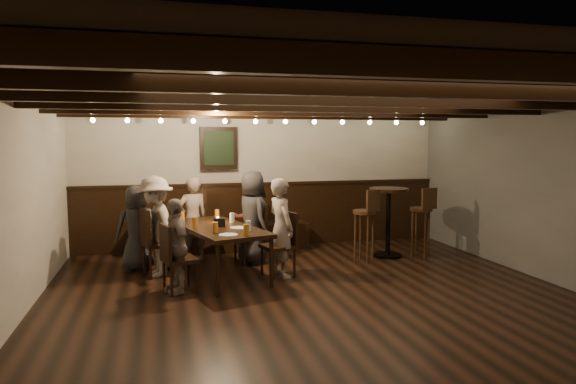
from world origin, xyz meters
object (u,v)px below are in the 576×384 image
object	(u,v)px
bar_stool_right	(421,231)
chair_left_near	(158,255)
chair_left_far	(179,271)
chair_right_near	(251,245)
high_top_table	(388,212)
chair_right_far	(279,257)
person_right_far	(281,228)
bar_stool_left	(364,235)
person_right_near	(253,217)
dining_table	(218,230)
person_bench_right	(249,218)
person_left_far	(176,246)
person_left_near	(155,226)
person_bench_centre	(193,219)
person_bench_left	(137,228)

from	to	relation	value
bar_stool_right	chair_left_near	bearing A→B (deg)	164.63
chair_left_far	chair_right_near	distance (m)	1.70
high_top_table	chair_right_near	bearing A→B (deg)	177.05
chair_right_far	person_right_far	bearing A→B (deg)	-90.00
chair_left_far	bar_stool_left	size ratio (longest dim) A/B	0.76
bar_stool_left	person_right_far	bearing A→B (deg)	170.84
chair_right_near	person_right_near	world-z (taller)	person_right_near
person_right_far	high_top_table	size ratio (longest dim) A/B	1.23
dining_table	person_bench_right	bearing A→B (deg)	45.00
person_left_far	bar_stool_left	bearing A→B (deg)	92.24
chair_left_near	person_right_far	xyz separation A→B (m)	(1.66, -0.47, 0.40)
chair_left_near	chair_right_near	distance (m)	1.44
person_left_near	high_top_table	distance (m)	3.66
person_left_near	person_right_near	distance (m)	1.50
chair_right_far	person_bench_centre	bearing A→B (deg)	25.61
bar_stool_right	person_right_far	bearing A→B (deg)	176.37
person_bench_left	person_bench_centre	size ratio (longest dim) A/B	0.94
chair_left_far	bar_stool_right	distance (m)	4.00
person_bench_left	bar_stool_left	distance (m)	3.44
dining_table	bar_stool_right	world-z (taller)	bar_stool_right
chair_left_near	person_left_near	world-z (taller)	person_left_near
chair_right_far	person_bench_right	xyz separation A→B (m)	(-0.19, 1.35, 0.35)
high_top_table	bar_stool_left	distance (m)	0.62
person_bench_right	person_right_far	world-z (taller)	person_right_far
chair_left_far	person_bench_right	world-z (taller)	person_bench_right
person_bench_left	chair_right_far	bearing A→B (deg)	140.18
person_bench_left	person_bench_right	xyz separation A→B (m)	(1.73, 0.49, 0.00)
person_bench_centre	person_bench_right	size ratio (longest dim) A/B	1.05
person_left_near	bar_stool_right	size ratio (longest dim) A/B	1.23
chair_right_near	bar_stool_left	size ratio (longest dim) A/B	0.80
person_left_far	bar_stool_left	xyz separation A→B (m)	(2.91, 0.94, -0.17)
chair_left_near	high_top_table	xyz separation A→B (m)	(3.62, 0.28, 0.44)
bar_stool_right	chair_left_far	bearing A→B (deg)	177.24
person_bench_centre	person_right_near	xyz separation A→B (m)	(0.88, -0.37, 0.05)
person_bench_right	bar_stool_right	bearing A→B (deg)	148.55
person_bench_right	high_top_table	size ratio (longest dim) A/B	1.12
person_bench_centre	person_right_far	bearing A→B (deg)	116.57
person_left_far	person_bench_left	bearing A→B (deg)	-173.66
person_bench_right	bar_stool_left	size ratio (longest dim) A/B	1.10
chair_right_far	bar_stool_left	size ratio (longest dim) A/B	0.79
dining_table	chair_right_far	distance (m)	0.93
person_right_near	high_top_table	xyz separation A→B (m)	(2.20, -0.12, 0.02)
person_right_near	person_right_far	xyz separation A→B (m)	(0.24, -0.87, -0.02)
chair_right_far	person_bench_left	distance (m)	2.14
high_top_table	person_bench_left	bearing A→B (deg)	178.42
dining_table	person_right_far	distance (m)	0.88
person_bench_centre	person_bench_right	world-z (taller)	person_bench_centre
person_right_near	high_top_table	distance (m)	2.21
chair_left_near	person_left_far	xyz separation A→B (m)	(0.22, -0.87, 0.30)
person_left_near	high_top_table	xyz separation A→B (m)	(3.65, 0.28, 0.03)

